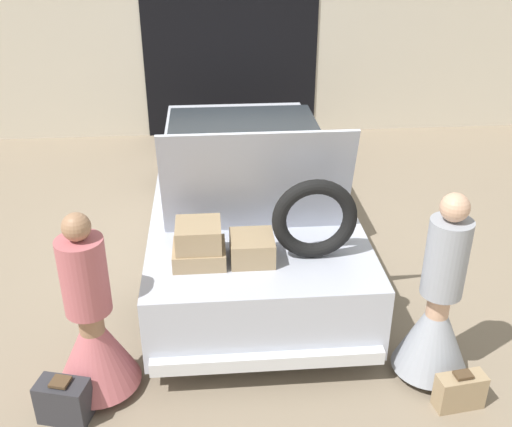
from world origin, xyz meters
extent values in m
plane|color=#7F705B|center=(0.00, 0.00, 0.00)|extent=(40.00, 40.00, 0.00)
cube|color=beige|center=(0.00, 3.65, 1.40)|extent=(12.00, 0.12, 2.80)
cube|color=black|center=(0.00, 3.58, 1.10)|extent=(2.80, 0.02, 2.20)
cube|color=#B2B7C6|center=(0.00, 0.00, 0.51)|extent=(1.95, 4.98, 0.66)
cube|color=#1E2328|center=(0.00, 0.30, 1.04)|extent=(1.72, 1.59, 0.39)
cylinder|color=black|center=(-0.91, 1.54, 0.35)|extent=(0.18, 0.69, 0.69)
cylinder|color=black|center=(0.91, 1.54, 0.35)|extent=(0.18, 0.69, 0.69)
cylinder|color=black|center=(-0.91, -1.49, 0.35)|extent=(0.18, 0.69, 0.69)
cylinder|color=black|center=(0.91, -1.49, 0.35)|extent=(0.18, 0.69, 0.69)
cube|color=silver|center=(0.00, -2.53, 0.28)|extent=(1.86, 0.10, 0.12)
cube|color=#B2B7C6|center=(0.00, -1.50, 1.35)|extent=(1.66, 0.29, 1.02)
cube|color=#9E8460|center=(-0.51, -1.90, 0.92)|extent=(0.43, 0.39, 0.14)
cube|color=#9E8460|center=(-0.08, -1.90, 0.95)|extent=(0.36, 0.38, 0.21)
cube|color=#9E8460|center=(-0.51, -1.90, 1.09)|extent=(0.37, 0.36, 0.21)
torus|color=black|center=(0.44, -1.90, 1.20)|extent=(0.71, 0.12, 0.71)
cylinder|color=#997051|center=(-1.35, -2.41, 0.38)|extent=(0.19, 0.19, 0.77)
cone|color=#B25B60|center=(-1.35, -2.41, 0.42)|extent=(0.66, 0.66, 0.69)
cylinder|color=#B25B60|center=(-1.35, -2.41, 1.07)|extent=(0.35, 0.35, 0.61)
sphere|color=#997051|center=(-1.35, -2.41, 1.48)|extent=(0.21, 0.21, 0.21)
cylinder|color=tan|center=(1.35, -2.46, 0.40)|extent=(0.18, 0.18, 0.80)
cone|color=#9399A3|center=(1.35, -2.46, 0.44)|extent=(0.61, 0.61, 0.72)
cylinder|color=#9399A3|center=(1.35, -2.46, 1.12)|extent=(0.32, 0.32, 0.64)
sphere|color=tan|center=(1.35, -2.46, 1.55)|extent=(0.22, 0.22, 0.22)
cube|color=#2D2D33|center=(-1.56, -2.72, 0.17)|extent=(0.42, 0.30, 0.34)
cube|color=#4C3823|center=(-1.56, -2.72, 0.36)|extent=(0.16, 0.16, 0.02)
cube|color=#9E8460|center=(1.46, -2.84, 0.15)|extent=(0.40, 0.21, 0.29)
cube|color=#4C3823|center=(1.46, -2.84, 0.31)|extent=(0.14, 0.11, 0.02)
camera|label=1|loc=(-0.40, -6.17, 3.48)|focal=42.00mm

